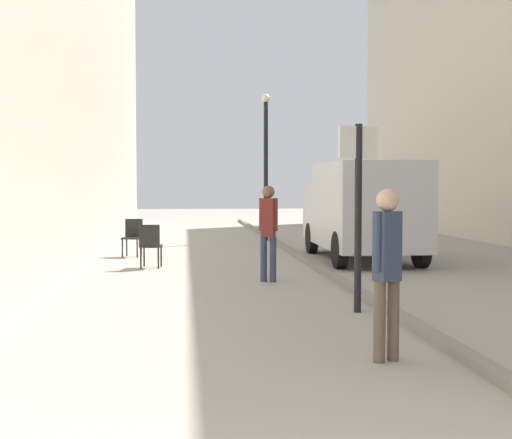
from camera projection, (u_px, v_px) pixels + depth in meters
ground_plane at (242, 269)px, 14.27m from camera, size 80.00×80.00×0.00m
kerb_strip at (315, 265)px, 14.43m from camera, size 0.16×40.00×0.12m
pedestrian_main_foreground at (387, 262)px, 6.65m from camera, size 0.32×0.26×1.72m
pedestrian_mid_block at (268, 226)px, 12.28m from camera, size 0.33×0.26×1.76m
delivery_van at (362, 208)px, 15.98m from camera, size 2.05×4.93×2.29m
street_sign_post at (358, 201)px, 9.26m from camera, size 0.59×0.18×2.60m
lamp_post at (266, 157)px, 21.90m from camera, size 0.28×0.28×4.76m
cafe_chair_near_window at (133, 235)px, 16.81m from camera, size 0.52×0.52×0.94m
cafe_chair_by_doorway at (150, 243)px, 14.38m from camera, size 0.49×0.49×0.94m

